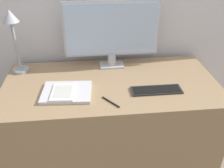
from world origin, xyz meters
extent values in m
cube|color=#997A56|center=(0.00, 0.16, 0.37)|extent=(1.41, 0.69, 0.73)
cube|color=#B7B7BC|center=(0.03, 0.40, 0.74)|extent=(0.17, 0.11, 0.01)
cylinder|color=#B7B7BC|center=(0.03, 0.40, 0.79)|extent=(0.06, 0.06, 0.09)
cube|color=#B7B7BC|center=(0.03, 0.40, 1.01)|extent=(0.66, 0.01, 0.38)
cube|color=#ADC6E5|center=(0.03, 0.40, 1.01)|extent=(0.63, 0.01, 0.36)
cube|color=#282828|center=(0.27, 0.03, 0.74)|extent=(0.32, 0.10, 0.01)
cube|color=black|center=(0.27, 0.03, 0.75)|extent=(0.29, 0.08, 0.00)
cube|color=#BCBCC1|center=(-0.28, 0.05, 0.74)|extent=(0.31, 0.26, 0.01)
cube|color=silver|center=(-0.28, 0.05, 0.75)|extent=(0.31, 0.26, 0.01)
cube|color=white|center=(-0.30, 0.04, 0.76)|extent=(0.15, 0.20, 0.01)
cube|color=beige|center=(-0.30, 0.04, 0.76)|extent=(0.12, 0.14, 0.00)
cylinder|color=#999EA8|center=(-0.62, 0.38, 0.74)|extent=(0.11, 0.11, 0.02)
cylinder|color=#999EA8|center=(-0.62, 0.38, 0.92)|extent=(0.02, 0.02, 0.34)
cone|color=#999EA8|center=(-0.62, 0.38, 1.13)|extent=(0.11, 0.11, 0.08)
cylinder|color=black|center=(-0.02, -0.07, 0.74)|extent=(0.10, 0.12, 0.01)
camera|label=1|loc=(-0.14, -1.24, 1.58)|focal=40.00mm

